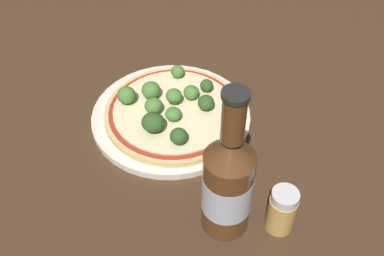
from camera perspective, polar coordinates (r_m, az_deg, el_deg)
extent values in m
plane|color=#3D2819|center=(0.76, -0.24, 1.29)|extent=(3.00, 3.00, 0.00)
cylinder|color=silver|center=(0.75, -2.66, 1.54)|extent=(0.26, 0.26, 0.01)
cylinder|color=tan|center=(0.74, -2.28, 1.95)|extent=(0.23, 0.23, 0.01)
cylinder|color=maroon|center=(0.74, -2.29, 2.27)|extent=(0.22, 0.22, 0.00)
cylinder|color=beige|center=(0.74, -2.29, 2.34)|extent=(0.20, 0.20, 0.00)
cylinder|color=#6B8E51|center=(0.76, -5.17, 4.13)|extent=(0.01, 0.01, 0.01)
ellipsoid|color=#477A33|center=(0.75, -5.23, 4.82)|extent=(0.03, 0.03, 0.03)
cylinder|color=#6B8E51|center=(0.72, -2.38, 1.29)|extent=(0.01, 0.01, 0.01)
ellipsoid|color=#477A33|center=(0.71, -2.40, 1.80)|extent=(0.03, 0.03, 0.02)
cylinder|color=#6B8E51|center=(0.68, -1.68, -1.66)|extent=(0.01, 0.01, 0.01)
ellipsoid|color=#2D5123|center=(0.67, -1.70, -1.04)|extent=(0.03, 0.03, 0.03)
cylinder|color=#6B8E51|center=(0.75, -0.09, 4.00)|extent=(0.01, 0.01, 0.01)
ellipsoid|color=#477A33|center=(0.75, -0.09, 4.55)|extent=(0.03, 0.03, 0.02)
cylinder|color=#6B8E51|center=(0.75, -8.24, 3.45)|extent=(0.01, 0.01, 0.01)
ellipsoid|color=#477A33|center=(0.74, -8.34, 4.16)|extent=(0.03, 0.03, 0.03)
cylinder|color=#6B8E51|center=(0.73, -4.85, 2.22)|extent=(0.01, 0.01, 0.01)
ellipsoid|color=#477A33|center=(0.72, -4.91, 2.83)|extent=(0.03, 0.03, 0.03)
cylinder|color=#6B8E51|center=(0.80, -1.83, 6.68)|extent=(0.01, 0.01, 0.01)
ellipsoid|color=#477A33|center=(0.79, -1.85, 7.19)|extent=(0.02, 0.02, 0.02)
cylinder|color=#6B8E51|center=(0.70, -4.91, -0.04)|extent=(0.01, 0.01, 0.01)
ellipsoid|color=#2D5123|center=(0.69, -4.98, 0.74)|extent=(0.04, 0.04, 0.03)
cylinder|color=#6B8E51|center=(0.74, -2.29, 3.40)|extent=(0.01, 0.01, 0.01)
ellipsoid|color=#477A33|center=(0.73, -2.31, 4.11)|extent=(0.03, 0.03, 0.02)
cylinder|color=#6B8E51|center=(0.77, 1.85, 4.90)|extent=(0.01, 0.01, 0.01)
ellipsoid|color=#2D5123|center=(0.76, 1.87, 5.43)|extent=(0.02, 0.02, 0.02)
cylinder|color=#6B8E51|center=(0.73, 1.77, 2.59)|extent=(0.01, 0.01, 0.01)
ellipsoid|color=#2D5123|center=(0.72, 1.79, 3.25)|extent=(0.03, 0.03, 0.02)
cylinder|color=#563319|center=(0.57, 4.46, -8.11)|extent=(0.06, 0.06, 0.13)
cylinder|color=#B2BCD1|center=(0.57, 4.48, -7.96)|extent=(0.06, 0.06, 0.06)
cone|color=#563319|center=(0.51, 4.97, -2.65)|extent=(0.06, 0.06, 0.03)
cylinder|color=#563319|center=(0.48, 5.31, 1.13)|extent=(0.03, 0.03, 0.06)
cylinder|color=black|center=(0.46, 5.59, 4.24)|extent=(0.03, 0.03, 0.01)
cylinder|color=tan|center=(0.61, 11.25, -10.57)|extent=(0.04, 0.04, 0.06)
cylinder|color=silver|center=(0.58, 11.74, -8.58)|extent=(0.04, 0.04, 0.01)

